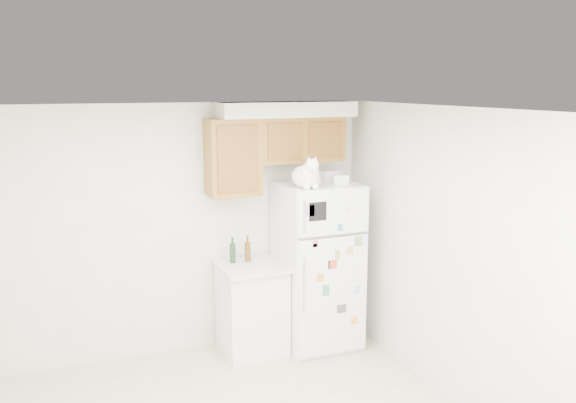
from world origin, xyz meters
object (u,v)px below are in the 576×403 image
base_counter (252,308)px  bottle_green (233,250)px  refrigerator (318,265)px  storage_box_front (340,179)px  storage_box_back (330,175)px  cat (307,175)px  bottle_amber (248,248)px

base_counter → bottle_green: size_ratio=3.48×
refrigerator → bottle_green: (-0.84, 0.19, 0.20)m
storage_box_front → bottle_green: storage_box_front is taller
refrigerator → storage_box_back: storage_box_back is taller
storage_box_front → storage_box_back: bearing=103.0°
cat → storage_box_back: 0.54m
cat → bottle_green: size_ratio=1.73×
storage_box_back → bottle_green: bearing=168.2°
refrigerator → base_counter: refrigerator is taller
refrigerator → storage_box_back: size_ratio=9.44×
storage_box_back → base_counter: bearing=175.4°
base_counter → storage_box_front: 1.57m
bottle_green → storage_box_back: bearing=-3.2°
cat → storage_box_back: cat is taller
bottle_amber → refrigerator: bearing=-14.8°
cat → storage_box_front: size_ratio=3.05×
storage_box_back → bottle_green: (-1.04, 0.06, -0.70)m
base_counter → storage_box_front: size_ratio=6.13×
base_counter → bottle_amber: bottle_amber is taller
storage_box_back → bottle_amber: (-0.88, 0.05, -0.70)m
storage_box_front → bottle_amber: storage_box_front is taller
refrigerator → bottle_amber: (-0.69, 0.18, 0.20)m
cat → bottle_green: cat is taller
storage_box_back → bottle_green: 1.25m
bottle_green → bottle_amber: bottle_amber is taller
storage_box_back → bottle_amber: storage_box_back is taller
cat → storage_box_front: cat is taller
refrigerator → cat: 1.02m
storage_box_back → storage_box_front: (-0.00, -0.24, -0.01)m
cat → bottle_amber: 0.98m
cat → storage_box_front: bearing=15.0°
refrigerator → storage_box_front: size_ratio=11.33×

